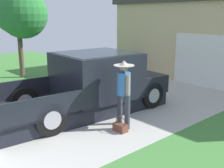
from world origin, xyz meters
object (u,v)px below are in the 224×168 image
Objects in this scene: person_with_hat at (124,88)px; front_yard_tree at (20,14)px; handbag at (120,127)px; wheeled_trash_bin at (120,63)px; pickup_truck at (93,85)px.

front_yard_tree reaches higher than person_with_hat.
front_yard_tree is at bearing 172.89° from handbag.
wheeled_trash_bin is (-4.83, 4.54, 0.45)m from handbag.
pickup_truck is 1.38× the size of front_yard_tree.
front_yard_tree is (-5.72, 0.46, 2.04)m from pickup_truck.
person_with_hat reaches higher than handbag.
pickup_truck reaches higher than wheeled_trash_bin.
pickup_truck is at bearing -4.59° from front_yard_tree.
pickup_truck is 1.87m from handbag.
pickup_truck is 5.15m from wheeled_trash_bin.
pickup_truck is 3.14× the size of person_with_hat.
front_yard_tree reaches higher than handbag.
handbag is 6.65m from wheeled_trash_bin.
pickup_truck is 1.53m from person_with_hat.
handbag is 0.38× the size of wheeled_trash_bin.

